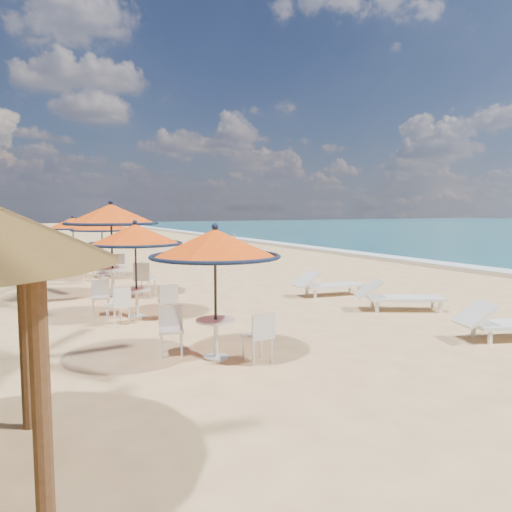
{
  "coord_description": "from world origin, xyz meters",
  "views": [
    {
      "loc": [
        -8.09,
        -7.27,
        2.44
      ],
      "look_at": [
        -2.11,
        4.22,
        1.2
      ],
      "focal_mm": 35.0,
      "sensor_mm": 36.0,
      "label": 1
    }
  ],
  "objects_px": {
    "station_0": "(215,256)",
    "station_1": "(134,246)",
    "lounger_far": "(327,284)",
    "lounger_near": "(507,322)",
    "station_4": "(73,228)",
    "lounger_mid": "(397,296)",
    "station_3": "(102,232)",
    "station_2": "(113,223)"
  },
  "relations": [
    {
      "from": "station_2",
      "to": "lounger_near",
      "type": "relative_size",
      "value": 1.26
    },
    {
      "from": "station_0",
      "to": "station_4",
      "type": "height_order",
      "value": "station_0"
    },
    {
      "from": "station_1",
      "to": "lounger_near",
      "type": "xyz_separation_m",
      "value": [
        5.66,
        -5.12,
        -1.26
      ]
    },
    {
      "from": "station_1",
      "to": "station_3",
      "type": "relative_size",
      "value": 0.98
    },
    {
      "from": "station_2",
      "to": "lounger_far",
      "type": "relative_size",
      "value": 1.32
    },
    {
      "from": "station_4",
      "to": "station_2",
      "type": "bearing_deg",
      "value": -88.99
    },
    {
      "from": "station_2",
      "to": "lounger_mid",
      "type": "relative_size",
      "value": 1.25
    },
    {
      "from": "lounger_far",
      "to": "station_3",
      "type": "bearing_deg",
      "value": 133.39
    },
    {
      "from": "station_0",
      "to": "station_1",
      "type": "xyz_separation_m",
      "value": [
        -0.4,
        3.68,
        -0.09
      ]
    },
    {
      "from": "station_1",
      "to": "lounger_near",
      "type": "height_order",
      "value": "station_1"
    },
    {
      "from": "station_3",
      "to": "station_2",
      "type": "bearing_deg",
      "value": -95.74
    },
    {
      "from": "station_2",
      "to": "station_3",
      "type": "bearing_deg",
      "value": 84.26
    },
    {
      "from": "station_4",
      "to": "lounger_far",
      "type": "distance_m",
      "value": 11.36
    },
    {
      "from": "station_0",
      "to": "lounger_near",
      "type": "relative_size",
      "value": 1.04
    },
    {
      "from": "station_3",
      "to": "lounger_mid",
      "type": "bearing_deg",
      "value": -60.26
    },
    {
      "from": "station_0",
      "to": "station_1",
      "type": "bearing_deg",
      "value": 96.19
    },
    {
      "from": "station_3",
      "to": "station_4",
      "type": "relative_size",
      "value": 1.02
    },
    {
      "from": "station_3",
      "to": "lounger_far",
      "type": "xyz_separation_m",
      "value": [
        4.88,
        -6.63,
        -1.3
      ]
    },
    {
      "from": "lounger_far",
      "to": "station_1",
      "type": "bearing_deg",
      "value": -170.05
    },
    {
      "from": "station_2",
      "to": "station_3",
      "type": "xyz_separation_m",
      "value": [
        0.39,
        3.84,
        -0.41
      ]
    },
    {
      "from": "station_0",
      "to": "lounger_mid",
      "type": "xyz_separation_m",
      "value": [
        5.33,
        1.52,
        -1.33
      ]
    },
    {
      "from": "station_0",
      "to": "station_1",
      "type": "relative_size",
      "value": 1.01
    },
    {
      "from": "station_4",
      "to": "lounger_mid",
      "type": "height_order",
      "value": "station_4"
    },
    {
      "from": "station_4",
      "to": "lounger_far",
      "type": "xyz_separation_m",
      "value": [
        5.39,
        -9.91,
        -1.32
      ]
    },
    {
      "from": "station_0",
      "to": "lounger_far",
      "type": "xyz_separation_m",
      "value": [
        5.03,
        3.96,
        -1.35
      ]
    },
    {
      "from": "lounger_far",
      "to": "station_0",
      "type": "bearing_deg",
      "value": -134.78
    },
    {
      "from": "station_2",
      "to": "station_4",
      "type": "distance_m",
      "value": 7.14
    },
    {
      "from": "station_3",
      "to": "lounger_far",
      "type": "bearing_deg",
      "value": -53.65
    },
    {
      "from": "station_4",
      "to": "lounger_near",
      "type": "bearing_deg",
      "value": -69.86
    },
    {
      "from": "station_0",
      "to": "lounger_mid",
      "type": "height_order",
      "value": "station_0"
    },
    {
      "from": "station_0",
      "to": "lounger_near",
      "type": "xyz_separation_m",
      "value": [
        5.26,
        -1.44,
        -1.34
      ]
    },
    {
      "from": "station_2",
      "to": "station_4",
      "type": "bearing_deg",
      "value": 91.01
    },
    {
      "from": "station_2",
      "to": "lounger_mid",
      "type": "xyz_separation_m",
      "value": [
        5.56,
        -5.22,
        -1.69
      ]
    },
    {
      "from": "lounger_mid",
      "to": "station_4",
      "type": "bearing_deg",
      "value": 143.35
    },
    {
      "from": "lounger_far",
      "to": "station_4",
      "type": "bearing_deg",
      "value": 125.57
    },
    {
      "from": "station_1",
      "to": "lounger_near",
      "type": "bearing_deg",
      "value": -42.16
    },
    {
      "from": "station_4",
      "to": "station_1",
      "type": "bearing_deg",
      "value": -90.24
    },
    {
      "from": "station_0",
      "to": "lounger_near",
      "type": "bearing_deg",
      "value": -15.36
    },
    {
      "from": "station_0",
      "to": "station_4",
      "type": "bearing_deg",
      "value": 91.47
    },
    {
      "from": "station_3",
      "to": "lounger_near",
      "type": "height_order",
      "value": "station_3"
    },
    {
      "from": "lounger_near",
      "to": "lounger_far",
      "type": "height_order",
      "value": "lounger_near"
    },
    {
      "from": "station_4",
      "to": "lounger_near",
      "type": "xyz_separation_m",
      "value": [
        5.62,
        -15.31,
        -1.31
      ]
    }
  ]
}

